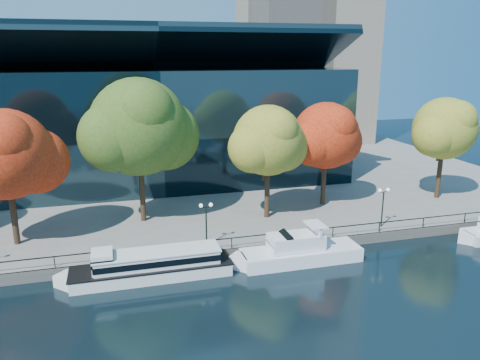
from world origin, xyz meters
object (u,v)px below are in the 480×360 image
object	(u,v)px
cruiser_near	(296,251)
tree_5	(446,130)
tree_1	(8,156)
lamp_2	(383,198)
tree_4	(327,137)
tree_2	(141,129)
tree_3	(269,142)
lamp_1	(206,214)
tour_boat	(148,265)

from	to	relation	value
cruiser_near	tree_5	bearing A→B (deg)	24.76
tree_1	tree_5	bearing A→B (deg)	2.44
tree_5	lamp_2	distance (m)	14.89
tree_4	lamp_2	world-z (taller)	tree_4
tree_2	tree_5	xyz separation A→B (m)	(35.00, -1.20, -1.39)
tree_1	tree_5	size ratio (longest dim) A/B	1.03
tree_1	tree_5	distance (m)	46.81
tree_2	lamp_2	world-z (taller)	tree_2
tree_3	tree_5	xyz separation A→B (m)	(22.21, 1.14, 0.13)
cruiser_near	tree_3	world-z (taller)	tree_3
tree_2	tree_5	size ratio (longest dim) A/B	1.22
cruiser_near	tree_4	distance (m)	16.40
tree_4	lamp_2	xyz separation A→B (m)	(2.45, -8.25, -4.90)
cruiser_near	lamp_1	distance (m)	8.69
tree_2	tree_3	world-z (taller)	tree_2
tour_boat	tree_5	size ratio (longest dim) A/B	1.19
tree_1	lamp_1	distance (m)	18.14
tour_boat	cruiser_near	size ratio (longest dim) A/B	1.21
tree_5	lamp_1	bearing A→B (deg)	-167.07
tree_1	tree_3	world-z (taller)	tree_1
tree_2	lamp_2	xyz separation A→B (m)	(22.93, -8.11, -6.70)
tree_2	lamp_1	size ratio (longest dim) A/B	3.67
tree_2	tree_1	bearing A→B (deg)	-164.82
cruiser_near	tree_2	xyz separation A→B (m)	(-12.25, 11.69, 9.60)
tree_4	lamp_1	distance (m)	18.31
tree_2	tree_3	distance (m)	13.10
cruiser_near	tree_5	xyz separation A→B (m)	(22.75, 10.50, 8.21)
lamp_2	lamp_1	bearing A→B (deg)	180.00
tree_2	cruiser_near	bearing A→B (deg)	-43.68
cruiser_near	tree_1	bearing A→B (deg)	160.50
tree_2	lamp_1	world-z (taller)	tree_2
lamp_1	tree_2	bearing A→B (deg)	121.07
tree_1	lamp_2	distance (m)	35.44
lamp_2	tree_3	bearing A→B (deg)	150.35
lamp_1	tree_3	bearing A→B (deg)	36.12
tree_5	tree_4	bearing A→B (deg)	174.74
tree_4	lamp_2	size ratio (longest dim) A/B	2.93
tree_5	tour_boat	bearing A→B (deg)	-164.31
tree_2	tree_5	distance (m)	35.05
cruiser_near	lamp_1	size ratio (longest dim) A/B	2.96
tree_4	tree_1	bearing A→B (deg)	-174.11
tree_3	tree_4	size ratio (longest dim) A/B	1.01
tour_boat	tree_4	distance (m)	25.23
tree_4	lamp_2	bearing A→B (deg)	-73.48
lamp_1	lamp_2	bearing A→B (deg)	0.00
lamp_2	tree_2	bearing A→B (deg)	160.52
tree_2	tree_4	world-z (taller)	tree_2
tree_4	lamp_1	world-z (taller)	tree_4
tree_1	tree_4	distance (m)	32.42
tree_3	lamp_2	xyz separation A→B (m)	(10.14, -5.77, -5.18)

